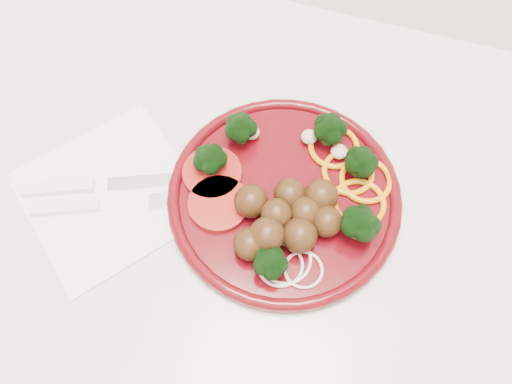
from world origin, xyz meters
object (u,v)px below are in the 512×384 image
(napkin, at_px, (110,194))
(knife, at_px, (89,186))
(fork, at_px, (85,207))
(plate, at_px, (287,195))

(napkin, xyz_separation_m, knife, (-0.02, -0.00, 0.01))
(napkin, bearing_deg, knife, -179.63)
(knife, height_order, fork, knife)
(plate, height_order, knife, plate)
(plate, xyz_separation_m, fork, (-0.21, -0.08, -0.01))
(fork, bearing_deg, plate, -2.87)
(plate, bearing_deg, napkin, -165.02)
(plate, xyz_separation_m, knife, (-0.22, -0.05, -0.01))
(plate, relative_size, knife, 1.37)
(knife, bearing_deg, fork, -97.00)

